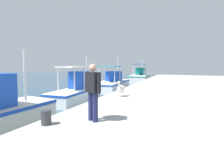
{
  "coord_description": "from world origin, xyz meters",
  "views": [
    {
      "loc": [
        -10.29,
        -3.91,
        2.45
      ],
      "look_at": [
        3.35,
        1.87,
        1.57
      ],
      "focal_mm": 27.59,
      "sensor_mm": 36.0,
      "label": 1
    }
  ],
  "objects": [
    {
      "name": "mooring_bollard_nearest",
      "position": [
        -6.74,
        -0.45,
        1.0
      ],
      "size": [
        0.27,
        0.27,
        0.4
      ],
      "primitive_type": "cylinder",
      "color": "#333338",
      "rests_on": "quay_pier"
    },
    {
      "name": "fishing_boat_fifth",
      "position": [
        13.26,
        1.82,
        0.69
      ],
      "size": [
        6.25,
        2.7,
        3.18
      ],
      "color": "white",
      "rests_on": "ground"
    },
    {
      "name": "mooring_bollard_second",
      "position": [
        -0.74,
        -0.45,
        1.0
      ],
      "size": [
        0.26,
        0.26,
        0.4
      ],
      "primitive_type": "cylinder",
      "color": "#333338",
      "rests_on": "quay_pier"
    },
    {
      "name": "fishing_boat_third",
      "position": [
        -0.73,
        2.78,
        0.65
      ],
      "size": [
        4.66,
        2.01,
        3.12
      ],
      "color": "white",
      "rests_on": "ground"
    },
    {
      "name": "pelican",
      "position": [
        -2.04,
        -0.9,
        1.2
      ],
      "size": [
        0.95,
        0.39,
        0.82
      ],
      "color": "tan",
      "rests_on": "quay_pier"
    },
    {
      "name": "quay_pier",
      "position": [
        0.0,
        -5.0,
        0.4
      ],
      "size": [
        36.0,
        10.0,
        0.8
      ],
      "primitive_type": "cube",
      "color": "#B2B2AD",
      "rests_on": "ground"
    },
    {
      "name": "fishing_boat_fourth",
      "position": [
        5.21,
        2.68,
        0.6
      ],
      "size": [
        5.92,
        2.58,
        3.2
      ],
      "color": "white",
      "rests_on": "ground"
    },
    {
      "name": "fisherman_standing",
      "position": [
        -5.97,
        -1.48,
        1.72
      ],
      "size": [
        0.39,
        0.59,
        1.66
      ],
      "color": "#1E234C",
      "rests_on": "quay_pier"
    }
  ]
}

